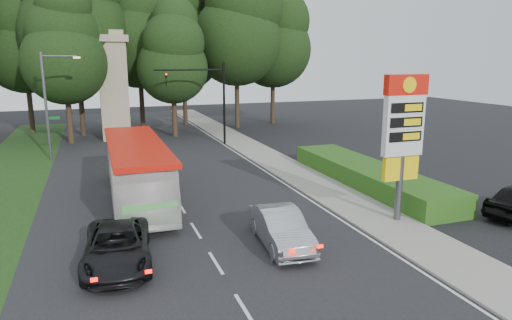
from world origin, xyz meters
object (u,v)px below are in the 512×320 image
object	(u,v)px
transit_bus	(137,172)
monument	(113,85)
sedan_silver	(281,228)
traffic_signal_mast	(209,92)
streetlight_signs	(49,101)
gas_station_pylon	(403,128)
suv_charcoal	(117,246)

from	to	relation	value
transit_bus	monument	bearing A→B (deg)	90.89
sedan_silver	traffic_signal_mast	bearing A→B (deg)	87.89
streetlight_signs	sedan_silver	xyz separation A→B (m)	(9.94, -20.77, -3.68)
gas_station_pylon	transit_bus	xyz separation A→B (m)	(-11.17, 7.35, -2.83)
gas_station_pylon	monument	world-z (taller)	monument
transit_bus	sedan_silver	bearing A→B (deg)	-57.92
gas_station_pylon	streetlight_signs	distance (m)	25.74
suv_charcoal	transit_bus	bearing A→B (deg)	83.85
traffic_signal_mast	sedan_silver	bearing A→B (deg)	-96.84
streetlight_signs	suv_charcoal	bearing A→B (deg)	-80.14
gas_station_pylon	traffic_signal_mast	world-z (taller)	traffic_signal_mast
streetlight_signs	transit_bus	distance (m)	13.91
sedan_silver	suv_charcoal	distance (m)	6.42
streetlight_signs	transit_bus	xyz separation A→B (m)	(5.01, -12.66, -2.82)
gas_station_pylon	monument	distance (m)	30.17
gas_station_pylon	transit_bus	world-z (taller)	gas_station_pylon
transit_bus	gas_station_pylon	bearing A→B (deg)	-32.53
traffic_signal_mast	transit_bus	distance (m)	16.81
traffic_signal_mast	monument	world-z (taller)	monument
streetlight_signs	sedan_silver	world-z (taller)	streetlight_signs
monument	transit_bus	distance (m)	20.95
gas_station_pylon	streetlight_signs	bearing A→B (deg)	128.96
streetlight_signs	suv_charcoal	distance (m)	20.98
traffic_signal_mast	sedan_silver	size ratio (longest dim) A/B	1.56
gas_station_pylon	suv_charcoal	distance (m)	13.19
streetlight_signs	gas_station_pylon	bearing A→B (deg)	-51.04
streetlight_signs	monument	size ratio (longest dim) A/B	0.80
transit_bus	sedan_silver	xyz separation A→B (m)	(4.92, -8.11, -0.86)
sedan_silver	suv_charcoal	size ratio (longest dim) A/B	0.89
streetlight_signs	transit_bus	bearing A→B (deg)	-68.40
traffic_signal_mast	suv_charcoal	bearing A→B (deg)	-112.25
streetlight_signs	transit_bus	size ratio (longest dim) A/B	0.69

